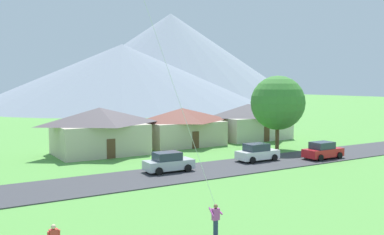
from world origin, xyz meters
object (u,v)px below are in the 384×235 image
(parked_car_silver_mid_east, at_px, (168,162))
(parked_car_white_west_end, at_px, (257,153))
(house_rightmost, at_px, (182,126))
(tree_center, at_px, (278,103))
(house_leftmost, at_px, (100,130))
(house_right_center, at_px, (248,121))
(parked_car_red_mid_west, at_px, (323,151))

(parked_car_silver_mid_east, bearing_deg, parked_car_white_west_end, -0.01)
(house_rightmost, relative_size, parked_car_white_west_end, 2.37)
(tree_center, xyz_separation_m, parked_car_white_west_end, (-6.69, -4.48, -4.50))
(house_leftmost, distance_m, parked_car_silver_mid_east, 12.43)
(parked_car_silver_mid_east, bearing_deg, tree_center, 15.21)
(parked_car_white_west_end, xyz_separation_m, parked_car_silver_mid_east, (-9.77, 0.00, 0.00))
(house_right_center, bearing_deg, parked_car_white_west_end, -125.98)
(parked_car_red_mid_west, bearing_deg, house_rightmost, 114.19)
(house_rightmost, xyz_separation_m, parked_car_silver_mid_east, (-9.07, -13.30, -1.50))
(tree_center, xyz_separation_m, parked_car_red_mid_west, (-0.31, -6.94, -4.50))
(house_right_center, xyz_separation_m, house_rightmost, (-10.97, -0.84, -0.10))
(parked_car_silver_mid_east, bearing_deg, house_right_center, 35.22)
(house_leftmost, distance_m, house_rightmost, 10.87)
(parked_car_red_mid_west, bearing_deg, parked_car_silver_mid_east, 171.32)
(house_rightmost, bearing_deg, parked_car_red_mid_west, -65.81)
(house_right_center, bearing_deg, parked_car_silver_mid_east, -144.78)
(house_right_center, bearing_deg, parked_car_red_mid_west, -103.16)
(house_leftmost, bearing_deg, parked_car_silver_mid_east, -81.86)
(house_rightmost, bearing_deg, parked_car_white_west_end, -86.98)
(parked_car_silver_mid_east, bearing_deg, house_leftmost, 98.14)
(house_right_center, xyz_separation_m, parked_car_red_mid_west, (-3.88, -16.61, -1.60))
(parked_car_red_mid_west, bearing_deg, house_right_center, 76.84)
(parked_car_white_west_end, bearing_deg, tree_center, 33.79)
(house_rightmost, relative_size, parked_car_silver_mid_east, 2.34)
(parked_car_red_mid_west, bearing_deg, tree_center, 87.48)
(house_leftmost, relative_size, parked_car_silver_mid_east, 2.32)
(house_leftmost, xyz_separation_m, parked_car_white_west_end, (11.51, -12.19, -1.73))
(parked_car_red_mid_west, xyz_separation_m, parked_car_silver_mid_east, (-16.15, 2.47, 0.00))
(parked_car_white_west_end, xyz_separation_m, parked_car_red_mid_west, (6.38, -2.47, 0.00))
(house_right_center, distance_m, tree_center, 10.71)
(tree_center, distance_m, parked_car_white_west_end, 9.22)
(parked_car_white_west_end, distance_m, parked_car_silver_mid_east, 9.77)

